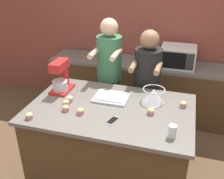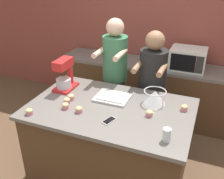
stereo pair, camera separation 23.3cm
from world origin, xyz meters
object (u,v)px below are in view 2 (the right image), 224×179
at_px(microwave_oven, 188,59).
at_px(cupcake_4, 79,109).
at_px(cupcake_3, 71,97).
at_px(cupcake_6, 149,113).
at_px(mixing_bowl, 155,97).
at_px(cupcake_2, 29,112).
at_px(drinking_glass, 167,135).
at_px(person_right, 151,90).
at_px(baking_tray, 112,97).
at_px(stand_mixer, 65,76).
at_px(cupcake_1, 67,101).
at_px(cupcake_0, 184,108).
at_px(cell_phone, 109,121).
at_px(person_left, 115,80).
at_px(cupcake_5, 65,106).

distance_m(microwave_oven, cupcake_4, 1.94).
distance_m(cupcake_3, cupcake_6, 0.87).
xyz_separation_m(mixing_bowl, cupcake_2, (-1.09, -0.68, -0.05)).
distance_m(drinking_glass, cupcake_4, 0.91).
relative_size(person_right, baking_tray, 4.35).
xyz_separation_m(microwave_oven, cupcake_6, (-0.16, -1.56, -0.05)).
xyz_separation_m(microwave_oven, cupcake_3, (-1.03, -1.55, -0.05)).
bearing_deg(cupcake_6, stand_mixer, 168.45).
bearing_deg(cupcake_1, baking_tray, 33.97).
bearing_deg(cupcake_4, cupcake_1, 151.44).
bearing_deg(drinking_glass, mixing_bowl, 112.59).
relative_size(baking_tray, cupcake_6, 5.20).
bearing_deg(stand_mixer, cupcake_6, -11.55).
bearing_deg(baking_tray, stand_mixer, 177.64).
bearing_deg(stand_mixer, baking_tray, -2.36).
bearing_deg(cupcake_0, microwave_oven, 96.14).
bearing_deg(mixing_bowl, cupcake_0, -6.81).
xyz_separation_m(person_right, cupcake_2, (-0.94, -1.18, 0.14)).
xyz_separation_m(drinking_glass, cupcake_6, (-0.23, 0.32, -0.03)).
bearing_deg(cupcake_2, drinking_glass, 3.85).
distance_m(microwave_oven, cupcake_2, 2.34).
relative_size(microwave_oven, cupcake_3, 7.01).
bearing_deg(baking_tray, cupcake_4, -117.88).
relative_size(person_right, cupcake_0, 22.61).
bearing_deg(baking_tray, cell_phone, -72.04).
bearing_deg(cupcake_6, person_left, 130.71).
bearing_deg(microwave_oven, cupcake_3, -123.63).
bearing_deg(person_right, cupcake_2, -128.54).
xyz_separation_m(person_left, cupcake_3, (-0.21, -0.76, 0.08)).
bearing_deg(microwave_oven, person_left, -136.00).
relative_size(cupcake_0, cupcake_4, 1.00).
bearing_deg(cupcake_2, cupcake_0, 24.62).
bearing_deg(mixing_bowl, cupcake_5, -151.17).
relative_size(stand_mixer, cupcake_3, 5.20).
height_order(cupcake_1, cupcake_4, same).
height_order(mixing_bowl, cupcake_6, mixing_bowl).
relative_size(cupcake_3, cupcake_6, 1.00).
xyz_separation_m(person_left, cupcake_0, (0.96, -0.54, 0.08)).
height_order(person_right, cupcake_1, person_right).
bearing_deg(cupcake_0, stand_mixer, -179.38).
height_order(person_right, cupcake_2, person_right).
xyz_separation_m(cupcake_1, cupcake_6, (0.87, 0.08, 0.00)).
xyz_separation_m(stand_mixer, cupcake_6, (1.07, -0.22, -0.13)).
distance_m(mixing_bowl, cupcake_4, 0.80).
distance_m(cupcake_5, cupcake_6, 0.85).
distance_m(cupcake_4, cupcake_5, 0.16).
bearing_deg(mixing_bowl, cupcake_6, -86.95).
height_order(person_right, mixing_bowl, person_right).
xyz_separation_m(microwave_oven, cupcake_5, (-0.99, -1.74, -0.05)).
height_order(person_left, cupcake_3, person_left).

